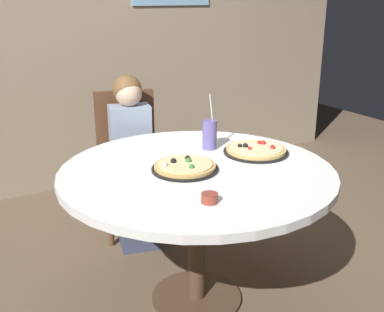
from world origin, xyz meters
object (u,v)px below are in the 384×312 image
Objects in this scene: soda_cup at (210,134)px; sauce_bowl at (210,198)px; chair_wooden at (128,154)px; diner_child at (133,169)px; dining_table at (197,185)px; pizza_cheese at (256,150)px; pizza_veggie at (185,167)px.

sauce_bowl is (-0.37, -0.61, -0.06)m from soda_cup.
soda_cup reaches higher than chair_wooden.
diner_child is 15.46× the size of sauce_bowl.
pizza_cheese is (0.39, 0.05, 0.10)m from dining_table.
diner_child is 3.11× the size of pizza_cheese.
chair_wooden is 0.82m from soda_cup.
soda_cup reaches higher than dining_table.
sauce_bowl is (-0.09, -0.38, 0.00)m from pizza_veggie.
diner_child reaches higher than chair_wooden.
diner_child reaches higher than pizza_cheese.
pizza_veggie is 1.06× the size of soda_cup.
soda_cup reaches higher than sauce_bowl.
diner_child is at bearing 112.52° from soda_cup.
pizza_veggie is (-0.08, -0.97, 0.24)m from chair_wooden.
pizza_veggie is (-0.06, 0.01, 0.10)m from dining_table.
chair_wooden reaches higher than dining_table.
pizza_cheese is at bearing -46.26° from soda_cup.
chair_wooden reaches higher than pizza_veggie.
chair_wooden is at bearing 104.83° from soda_cup.
diner_child is 3.52× the size of soda_cup.
dining_table is 1.42× the size of chair_wooden.
pizza_veggie is 0.39m from sauce_bowl.
dining_table is 3.87× the size of pizza_cheese.
pizza_cheese reaches higher than dining_table.
diner_child is (-0.04, -0.18, -0.05)m from chair_wooden.
diner_child is (-0.02, 0.80, -0.18)m from dining_table.
sauce_bowl is at bearing -121.02° from soda_cup.
dining_table is 4.38× the size of soda_cup.
pizza_cheese is 0.27m from soda_cup.
chair_wooden is at bearing 112.01° from pizza_cheese.
diner_child is at bearing 118.81° from pizza_cheese.
soda_cup is at bearing 48.05° from dining_table.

